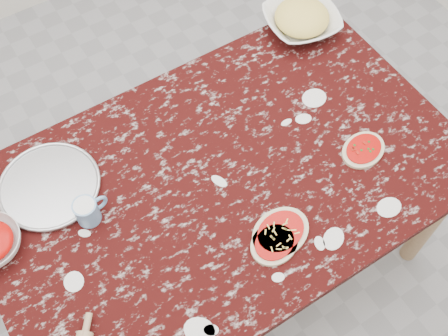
% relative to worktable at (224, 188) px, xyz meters
% --- Properties ---
extents(ground, '(4.00, 4.00, 0.00)m').
position_rel_worktable_xyz_m(ground, '(0.00, 0.00, -0.67)').
color(ground, gray).
extents(worktable, '(1.60, 1.00, 0.75)m').
position_rel_worktable_xyz_m(worktable, '(0.00, 0.00, 0.00)').
color(worktable, black).
rests_on(worktable, ground).
extents(pizza_tray, '(0.38, 0.38, 0.01)m').
position_rel_worktable_xyz_m(pizza_tray, '(-0.51, 0.27, 0.09)').
color(pizza_tray, '#B2B2B7').
rests_on(pizza_tray, worktable).
extents(cheese_bowl, '(0.33, 0.33, 0.07)m').
position_rel_worktable_xyz_m(cheese_bowl, '(0.63, 0.42, 0.12)').
color(cheese_bowl, white).
rests_on(cheese_bowl, worktable).
extents(flour_mug, '(0.11, 0.08, 0.09)m').
position_rel_worktable_xyz_m(flour_mug, '(-0.44, 0.10, 0.13)').
color(flour_mug, '#6A98C7').
rests_on(flour_mug, worktable).
extents(pizza_left, '(0.22, 0.18, 0.02)m').
position_rel_worktable_xyz_m(pizza_left, '(0.04, -0.27, 0.09)').
color(pizza_left, beige).
rests_on(pizza_left, worktable).
extents(pizza_mid, '(0.19, 0.16, 0.02)m').
position_rel_worktable_xyz_m(pizza_mid, '(-0.00, -0.29, 0.09)').
color(pizza_mid, beige).
rests_on(pizza_mid, worktable).
extents(pizza_right, '(0.19, 0.16, 0.02)m').
position_rel_worktable_xyz_m(pizza_right, '(0.46, -0.17, 0.09)').
color(pizza_right, beige).
rests_on(pizza_right, worktable).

